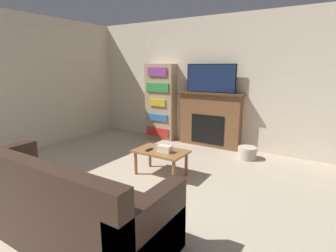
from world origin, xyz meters
name	(u,v)px	position (x,y,z in m)	size (l,w,h in m)	color
wall_back	(213,83)	(0.00, 4.48, 1.35)	(6.92, 0.06, 2.70)	beige
wall_side	(29,84)	(-2.99, 2.23, 1.35)	(0.06, 5.45, 2.70)	beige
fireplace	(210,119)	(0.02, 4.34, 0.58)	(1.43, 0.28, 1.16)	brown
tv	(211,78)	(0.02, 4.32, 1.45)	(1.08, 0.03, 0.58)	black
couch	(56,205)	(-0.10, 0.67, 0.30)	(2.46, 0.90, 0.92)	black
coffee_table	(161,154)	(0.00, 2.47, 0.34)	(0.82, 0.51, 0.40)	brown
tissue_box	(165,149)	(0.09, 2.45, 0.45)	(0.22, 0.12, 0.10)	beige
remote_control	(149,150)	(-0.16, 2.38, 0.42)	(0.04, 0.15, 0.02)	black
bookshelf	(161,102)	(-1.21, 4.31, 0.87)	(0.73, 0.29, 1.75)	tan
storage_basket	(247,153)	(0.96, 3.94, 0.11)	(0.34, 0.34, 0.23)	#BCB29E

